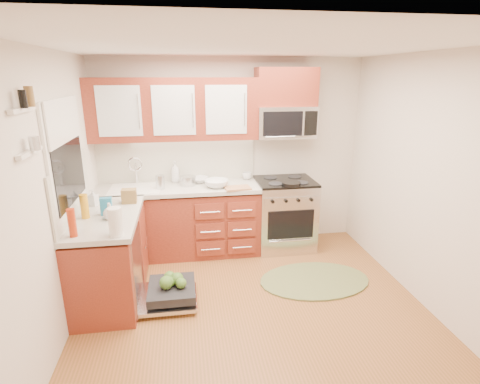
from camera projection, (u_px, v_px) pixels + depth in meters
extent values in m
plane|color=brown|center=(254.00, 311.00, 3.77)|extent=(3.50, 3.50, 0.00)
plane|color=white|center=(258.00, 46.00, 3.02)|extent=(3.50, 3.50, 0.00)
cube|color=beige|center=(231.00, 155.00, 5.05)|extent=(3.50, 0.04, 2.50)
cube|color=beige|center=(328.00, 306.00, 1.75)|extent=(3.50, 0.04, 2.50)
cube|color=beige|center=(52.00, 203.00, 3.14)|extent=(0.04, 3.50, 2.50)
cube|color=beige|center=(432.00, 185.00, 3.65)|extent=(0.04, 3.50, 2.50)
cube|color=maroon|center=(180.00, 223.00, 4.90)|extent=(2.05, 0.60, 0.85)
cube|color=maroon|center=(110.00, 260.00, 3.93)|extent=(0.60, 1.25, 0.85)
cube|color=#BBB7AB|center=(178.00, 188.00, 4.75)|extent=(2.07, 0.64, 0.05)
cube|color=#BBB7AB|center=(106.00, 217.00, 3.79)|extent=(0.64, 1.27, 0.05)
cube|color=#BAB5A6|center=(177.00, 160.00, 4.94)|extent=(2.05, 0.02, 0.57)
cube|color=#BAB5A6|center=(71.00, 189.00, 3.65)|extent=(0.02, 1.25, 0.57)
cube|color=maroon|center=(286.00, 87.00, 4.71)|extent=(0.76, 0.35, 0.47)
cube|color=white|center=(64.00, 120.00, 3.43)|extent=(0.02, 0.96, 0.40)
cube|color=white|center=(23.00, 110.00, 2.58)|extent=(0.04, 0.40, 0.03)
cube|color=white|center=(30.00, 152.00, 2.67)|extent=(0.04, 0.40, 0.03)
cylinder|color=black|center=(291.00, 184.00, 4.69)|extent=(0.28, 0.28, 0.04)
cylinder|color=silver|center=(188.00, 181.00, 4.78)|extent=(0.24, 0.24, 0.12)
cube|color=#A06E49|center=(238.00, 188.00, 4.64)|extent=(0.33, 0.23, 0.02)
cylinder|color=silver|center=(160.00, 182.00, 4.61)|extent=(0.14, 0.14, 0.18)
cylinder|color=white|center=(115.00, 222.00, 3.25)|extent=(0.15, 0.15, 0.26)
cylinder|color=orange|center=(84.00, 206.00, 3.66)|extent=(0.08, 0.08, 0.24)
cylinder|color=#A72B0D|center=(72.00, 223.00, 3.24)|extent=(0.07, 0.07, 0.26)
cube|color=brown|center=(129.00, 196.00, 4.12)|extent=(0.16, 0.11, 0.16)
cube|color=teal|center=(106.00, 206.00, 3.77)|extent=(0.11, 0.07, 0.18)
imported|color=#999999|center=(198.00, 180.00, 4.92)|extent=(0.34, 0.34, 0.07)
imported|color=#999999|center=(217.00, 184.00, 4.70)|extent=(0.36, 0.36, 0.09)
imported|color=#999999|center=(247.00, 176.00, 5.05)|extent=(0.13, 0.13, 0.10)
imported|color=#999999|center=(175.00, 172.00, 4.89)|extent=(0.12, 0.12, 0.28)
imported|color=#999999|center=(93.00, 197.00, 4.03)|extent=(0.11, 0.11, 0.18)
imported|color=#999999|center=(110.00, 211.00, 3.65)|extent=(0.15, 0.15, 0.17)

